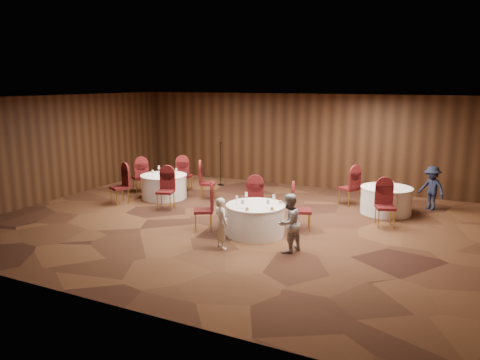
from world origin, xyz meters
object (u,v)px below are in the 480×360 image
at_px(table_main, 256,219).
at_px(woman_b, 289,223).
at_px(table_right, 386,200).
at_px(mic_stand, 221,173).
at_px(table_left, 164,186).
at_px(woman_a, 221,223).
at_px(man_c, 432,188).

height_order(table_main, woman_b, woman_b).
relative_size(table_right, mic_stand, 0.92).
distance_m(table_left, woman_a, 4.98).
xyz_separation_m(table_main, mic_stand, (-3.37, 4.46, 0.06)).
height_order(table_main, woman_a, woman_a).
relative_size(table_left, table_right, 1.02).
xyz_separation_m(table_main, woman_b, (1.11, -0.74, 0.27)).
bearing_deg(mic_stand, man_c, -1.69).
xyz_separation_m(table_left, mic_stand, (0.70, 2.44, 0.06)).
bearing_deg(mic_stand, table_left, -106.09).
relative_size(mic_stand, woman_b, 1.18).
height_order(table_main, mic_stand, mic_stand).
bearing_deg(mic_stand, table_main, -52.93).
relative_size(table_main, woman_b, 1.10).
distance_m(woman_a, man_c, 6.68).
bearing_deg(man_c, table_right, -105.98).
bearing_deg(table_main, woman_b, -33.60).
xyz_separation_m(table_right, mic_stand, (-5.86, 1.16, 0.06)).
bearing_deg(table_right, table_main, -126.97).
bearing_deg(woman_a, man_c, -90.61).
bearing_deg(woman_b, mic_stand, -121.14).
height_order(mic_stand, woman_b, mic_stand).
bearing_deg(table_right, table_left, -168.95).
bearing_deg(woman_b, table_right, 179.24).
relative_size(table_left, woman_b, 1.11).
bearing_deg(woman_b, woman_a, -53.67).
xyz_separation_m(table_right, woman_a, (-2.77, -4.50, 0.20)).
distance_m(woman_a, woman_b, 1.46).
bearing_deg(man_c, woman_a, -92.46).
bearing_deg(table_left, mic_stand, 73.91).
distance_m(table_left, mic_stand, 2.54).
height_order(table_right, man_c, man_c).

